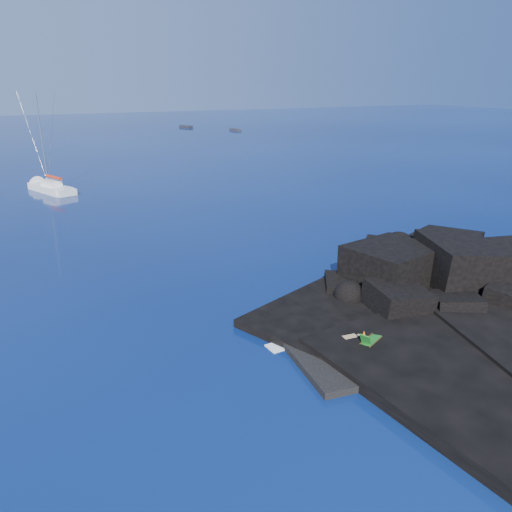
{
  "coord_description": "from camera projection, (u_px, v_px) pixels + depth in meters",
  "views": [
    {
      "loc": [
        -10.21,
        -16.7,
        12.64
      ],
      "look_at": [
        2.76,
        10.5,
        2.0
      ],
      "focal_mm": 35.0,
      "sensor_mm": 36.0,
      "label": 1
    }
  ],
  "objects": [
    {
      "name": "distant_boat_a",
      "position": [
        186.0,
        128.0,
        140.9
      ],
      "size": [
        2.95,
        4.63,
        0.59
      ],
      "primitive_type": "cube",
      "rotation": [
        0.0,
        0.0,
        0.38
      ],
      "color": "black",
      "rests_on": "ground"
    },
    {
      "name": "sunbather",
      "position": [
        350.0,
        338.0,
        24.78
      ],
      "size": [
        1.96,
        0.62,
        0.27
      ],
      "primitive_type": null,
      "rotation": [
        0.0,
        0.0,
        -0.07
      ],
      "color": "tan",
      "rests_on": "towel"
    },
    {
      "name": "distant_boat_b",
      "position": [
        235.0,
        131.0,
        132.31
      ],
      "size": [
        1.88,
        4.23,
        0.54
      ],
      "primitive_type": "cube",
      "rotation": [
        0.0,
        0.0,
        0.15
      ],
      "color": "#29282E",
      "rests_on": "ground"
    },
    {
      "name": "deck_chair",
      "position": [
        371.0,
        337.0,
        24.29
      ],
      "size": [
        1.55,
        1.18,
        0.98
      ],
      "primitive_type": null,
      "rotation": [
        0.0,
        0.0,
        0.46
      ],
      "color": "#186D1E",
      "rests_on": "beach"
    },
    {
      "name": "marker_cone",
      "position": [
        364.0,
        336.0,
        24.72
      ],
      "size": [
        0.51,
        0.51,
        0.6
      ],
      "primitive_type": "cone",
      "rotation": [
        0.0,
        0.0,
        -0.38
      ],
      "color": "#EA550C",
      "rests_on": "beach"
    },
    {
      "name": "headland",
      "position": [
        460.0,
        300.0,
        30.4
      ],
      "size": [
        24.0,
        24.0,
        3.6
      ],
      "primitive_type": null,
      "color": "black",
      "rests_on": "ground"
    },
    {
      "name": "ground",
      "position": [
        301.0,
        376.0,
        22.57
      ],
      "size": [
        400.0,
        400.0,
        0.0
      ],
      "primitive_type": "plane",
      "color": "#04103C",
      "rests_on": "ground"
    },
    {
      "name": "surf_foam",
      "position": [
        332.0,
        311.0,
        28.85
      ],
      "size": [
        10.0,
        8.0,
        0.06
      ],
      "primitive_type": null,
      "color": "white",
      "rests_on": "ground"
    },
    {
      "name": "towel",
      "position": [
        350.0,
        341.0,
        24.83
      ],
      "size": [
        2.09,
        1.1,
        0.05
      ],
      "primitive_type": "cube",
      "rotation": [
        0.0,
        0.0,
        -0.07
      ],
      "color": "white",
      "rests_on": "beach"
    },
    {
      "name": "sailboat",
      "position": [
        51.0,
        192.0,
        59.92
      ],
      "size": [
        6.34,
        10.99,
        11.48
      ],
      "primitive_type": null,
      "rotation": [
        0.0,
        0.0,
        0.4
      ],
      "color": "white",
      "rests_on": "ground"
    },
    {
      "name": "beach",
      "position": [
        374.0,
        349.0,
        24.82
      ],
      "size": [
        9.08,
        6.86,
        0.7
      ],
      "primitive_type": "cube",
      "rotation": [
        0.0,
        0.0,
        -0.1
      ],
      "color": "black",
      "rests_on": "ground"
    }
  ]
}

